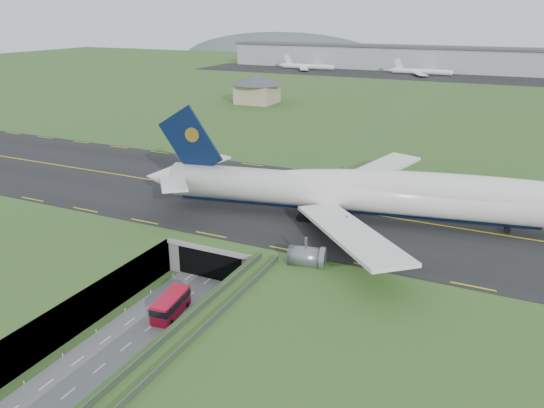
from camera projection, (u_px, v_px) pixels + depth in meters
The scene contains 10 objects.
ground at pixel (183, 302), 80.70m from camera, with size 900.00×900.00×0.00m, color #405B24.
airfield_deck at pixel (181, 285), 79.67m from camera, with size 800.00×800.00×6.00m, color gray.
trench_road at pixel (152, 326), 74.29m from camera, with size 12.00×75.00×0.20m, color slate.
taxiway at pixel (275, 200), 106.64m from camera, with size 800.00×44.00×0.18m, color black.
tunnel_portal at pixel (236, 242), 93.75m from camera, with size 17.00×22.30×6.00m.
guideway at pixel (164, 363), 58.21m from camera, with size 3.00×53.00×7.05m.
jumbo_jet at pixel (388, 194), 93.31m from camera, with size 94.09×59.91×20.17m.
shuttle_tram at pixel (171, 305), 76.63m from camera, with size 3.85×7.85×3.07m.
service_building at pixel (257, 86), 217.61m from camera, with size 22.24×22.24×11.81m.
cargo_terminal at pixel (456, 59), 330.23m from camera, with size 320.00×67.00×15.60m.
Camera 1 is at (42.70, -58.06, 41.56)m, focal length 35.00 mm.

